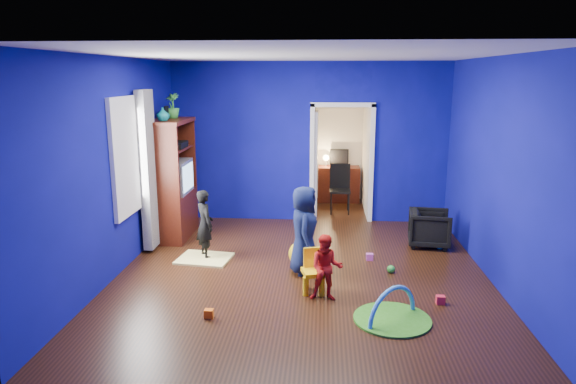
# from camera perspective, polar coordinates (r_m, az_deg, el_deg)

# --- Properties ---
(floor) EXTENTS (5.00, 5.50, 0.01)m
(floor) POSITION_cam_1_polar(r_m,az_deg,el_deg) (7.07, 1.54, -9.21)
(floor) COLOR black
(floor) RESTS_ON ground
(ceiling) EXTENTS (5.00, 5.50, 0.01)m
(ceiling) POSITION_cam_1_polar(r_m,az_deg,el_deg) (6.55, 1.69, 15.00)
(ceiling) COLOR white
(ceiling) RESTS_ON wall_back
(wall_back) EXTENTS (5.00, 0.02, 2.90)m
(wall_back) POSITION_cam_1_polar(r_m,az_deg,el_deg) (9.38, 2.35, 5.47)
(wall_back) COLOR #090C6F
(wall_back) RESTS_ON floor
(wall_front) EXTENTS (5.00, 0.02, 2.90)m
(wall_front) POSITION_cam_1_polar(r_m,az_deg,el_deg) (3.99, -0.11, -4.73)
(wall_front) COLOR #090C6F
(wall_front) RESTS_ON floor
(wall_left) EXTENTS (0.02, 5.50, 2.90)m
(wall_left) POSITION_cam_1_polar(r_m,az_deg,el_deg) (7.21, -18.68, 2.56)
(wall_left) COLOR #090C6F
(wall_left) RESTS_ON floor
(wall_right) EXTENTS (0.02, 5.50, 2.90)m
(wall_right) POSITION_cam_1_polar(r_m,az_deg,el_deg) (7.02, 22.48, 1.99)
(wall_right) COLOR #090C6F
(wall_right) RESTS_ON floor
(alcove) EXTENTS (1.00, 1.75, 2.50)m
(alcove) POSITION_cam_1_polar(r_m,az_deg,el_deg) (10.27, 5.85, 4.94)
(alcove) COLOR silver
(alcove) RESTS_ON floor
(armchair) EXTENTS (0.70, 0.69, 0.58)m
(armchair) POSITION_cam_1_polar(r_m,az_deg,el_deg) (8.43, 15.45, -3.91)
(armchair) COLOR black
(armchair) RESTS_ON floor
(child_black) EXTENTS (0.41, 0.45, 1.03)m
(child_black) POSITION_cam_1_polar(r_m,az_deg,el_deg) (7.66, -9.22, -3.54)
(child_black) COLOR black
(child_black) RESTS_ON floor
(child_navy) EXTENTS (0.42, 0.61, 1.21)m
(child_navy) POSITION_cam_1_polar(r_m,az_deg,el_deg) (6.95, 1.80, -4.27)
(child_navy) COLOR #10133C
(child_navy) RESTS_ON floor
(toddler_red) EXTENTS (0.41, 0.32, 0.82)m
(toddler_red) POSITION_cam_1_polar(r_m,az_deg,el_deg) (6.21, 4.29, -8.40)
(toddler_red) COLOR red
(toddler_red) RESTS_ON floor
(vase) EXTENTS (0.21, 0.21, 0.21)m
(vase) POSITION_cam_1_polar(r_m,az_deg,el_deg) (8.24, -13.73, 8.39)
(vase) COLOR #0D5869
(vase) RESTS_ON tv_armoire
(potted_plant) EXTENTS (0.28, 0.28, 0.41)m
(potted_plant) POSITION_cam_1_polar(r_m,az_deg,el_deg) (8.73, -12.73, 9.33)
(potted_plant) COLOR green
(potted_plant) RESTS_ON tv_armoire
(tv_armoire) EXTENTS (0.58, 1.14, 1.96)m
(tv_armoire) POSITION_cam_1_polar(r_m,az_deg,el_deg) (8.67, -12.76, 1.40)
(tv_armoire) COLOR #42190B
(tv_armoire) RESTS_ON floor
(crt_tv) EXTENTS (0.46, 0.70, 0.54)m
(crt_tv) POSITION_cam_1_polar(r_m,az_deg,el_deg) (8.65, -12.52, 1.66)
(crt_tv) COLOR silver
(crt_tv) RESTS_ON tv_armoire
(yellow_blanket) EXTENTS (0.82, 0.69, 0.03)m
(yellow_blanket) POSITION_cam_1_polar(r_m,az_deg,el_deg) (7.72, -9.26, -7.31)
(yellow_blanket) COLOR #F2E07A
(yellow_blanket) RESTS_ON floor
(hopper_ball) EXTENTS (0.36, 0.36, 0.36)m
(hopper_ball) POSITION_cam_1_polar(r_m,az_deg,el_deg) (7.33, 1.47, -6.89)
(hopper_ball) COLOR yellow
(hopper_ball) RESTS_ON floor
(kid_chair) EXTENTS (0.34, 0.34, 0.50)m
(kid_chair) POSITION_cam_1_polar(r_m,az_deg,el_deg) (6.45, 2.92, -9.04)
(kid_chair) COLOR yellow
(kid_chair) RESTS_ON floor
(play_mat) EXTENTS (0.86, 0.86, 0.02)m
(play_mat) POSITION_cam_1_polar(r_m,az_deg,el_deg) (5.98, 11.49, -13.67)
(play_mat) COLOR green
(play_mat) RESTS_ON floor
(toy_arch) EXTENTS (0.60, 0.56, 0.77)m
(toy_arch) POSITION_cam_1_polar(r_m,az_deg,el_deg) (5.97, 11.49, -13.60)
(toy_arch) COLOR #3F8CD8
(toy_arch) RESTS_ON floor
(window_left) EXTENTS (0.03, 0.95, 1.55)m
(window_left) POSITION_cam_1_polar(r_m,az_deg,el_deg) (7.51, -17.61, 3.80)
(window_left) COLOR white
(window_left) RESTS_ON wall_left
(curtain) EXTENTS (0.14, 0.42, 2.40)m
(curtain) POSITION_cam_1_polar(r_m,az_deg,el_deg) (8.02, -15.28, 2.32)
(curtain) COLOR slate
(curtain) RESTS_ON floor
(doorway) EXTENTS (1.16, 0.10, 2.10)m
(doorway) POSITION_cam_1_polar(r_m,az_deg,el_deg) (9.44, 5.97, 3.00)
(doorway) COLOR white
(doorway) RESTS_ON floor
(study_desk) EXTENTS (0.88, 0.44, 0.75)m
(study_desk) POSITION_cam_1_polar(r_m,az_deg,el_deg) (11.05, 5.65, 0.89)
(study_desk) COLOR #3D140A
(study_desk) RESTS_ON floor
(desk_monitor) EXTENTS (0.40, 0.05, 0.32)m
(desk_monitor) POSITION_cam_1_polar(r_m,az_deg,el_deg) (11.06, 5.70, 3.94)
(desk_monitor) COLOR black
(desk_monitor) RESTS_ON study_desk
(desk_lamp) EXTENTS (0.14, 0.14, 0.14)m
(desk_lamp) POSITION_cam_1_polar(r_m,az_deg,el_deg) (11.00, 4.24, 3.81)
(desk_lamp) COLOR #FFD88C
(desk_lamp) RESTS_ON study_desk
(folding_chair) EXTENTS (0.40, 0.40, 0.92)m
(folding_chair) POSITION_cam_1_polar(r_m,az_deg,el_deg) (10.09, 5.80, 0.24)
(folding_chair) COLOR black
(folding_chair) RESTS_ON floor
(book_shelf) EXTENTS (0.88, 0.24, 0.04)m
(book_shelf) POSITION_cam_1_polar(r_m,az_deg,el_deg) (10.94, 5.83, 9.48)
(book_shelf) COLOR white
(book_shelf) RESTS_ON study_desk
(toy_0) EXTENTS (0.10, 0.08, 0.10)m
(toy_0) POSITION_cam_1_polar(r_m,az_deg,el_deg) (6.48, 16.58, -11.41)
(toy_0) COLOR #F22836
(toy_0) RESTS_ON floor
(toy_1) EXTENTS (0.11, 0.11, 0.11)m
(toy_1) POSITION_cam_1_polar(r_m,az_deg,el_deg) (8.37, 16.54, -5.78)
(toy_1) COLOR #277EE0
(toy_1) RESTS_ON floor
(toy_2) EXTENTS (0.10, 0.08, 0.10)m
(toy_2) POSITION_cam_1_polar(r_m,az_deg,el_deg) (5.96, -8.77, -13.22)
(toy_2) COLOR #FF640D
(toy_2) RESTS_ON floor
(toy_3) EXTENTS (0.11, 0.11, 0.11)m
(toy_3) POSITION_cam_1_polar(r_m,az_deg,el_deg) (7.27, 11.37, -8.37)
(toy_3) COLOR green
(toy_3) RESTS_ON floor
(toy_4) EXTENTS (0.10, 0.08, 0.10)m
(toy_4) POSITION_cam_1_polar(r_m,az_deg,el_deg) (7.68, 9.05, -7.14)
(toy_4) COLOR #CA4CA7
(toy_4) RESTS_ON floor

